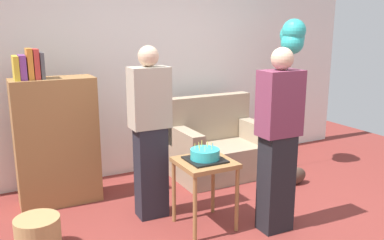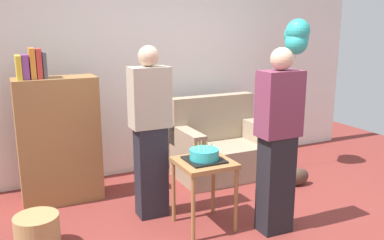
{
  "view_description": "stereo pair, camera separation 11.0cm",
  "coord_description": "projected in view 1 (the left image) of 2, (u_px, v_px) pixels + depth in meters",
  "views": [
    {
      "loc": [
        -1.84,
        -2.65,
        1.8
      ],
      "look_at": [
        -0.16,
        0.59,
        0.95
      ],
      "focal_mm": 38.05,
      "sensor_mm": 36.0,
      "label": 1
    },
    {
      "loc": [
        -1.74,
        -2.7,
        1.8
      ],
      "look_at": [
        -0.16,
        0.59,
        0.95
      ],
      "focal_mm": 38.05,
      "sensor_mm": 36.0,
      "label": 2
    }
  ],
  "objects": [
    {
      "name": "bookshelf",
      "position": [
        56.0,
        139.0,
        4.11
      ],
      "size": [
        0.8,
        0.36,
        1.59
      ],
      "color": "olive",
      "rests_on": "ground_plane"
    },
    {
      "name": "balloon_bunch",
      "position": [
        293.0,
        36.0,
        4.89
      ],
      "size": [
        0.34,
        0.37,
        1.88
      ],
      "color": "silver",
      "rests_on": "ground_plane"
    },
    {
      "name": "person_holding_cake",
      "position": [
        278.0,
        141.0,
        3.51
      ],
      "size": [
        0.36,
        0.22,
        1.63
      ],
      "rotation": [
        0.0,
        0.0,
        2.9
      ],
      "color": "black",
      "rests_on": "ground_plane"
    },
    {
      "name": "wall_back",
      "position": [
        149.0,
        63.0,
        4.99
      ],
      "size": [
        6.0,
        0.1,
        2.7
      ],
      "primitive_type": "cube",
      "color": "silver",
      "rests_on": "ground_plane"
    },
    {
      "name": "ground_plane",
      "position": [
        240.0,
        238.0,
        3.53
      ],
      "size": [
        8.0,
        8.0,
        0.0
      ],
      "primitive_type": "plane",
      "color": "maroon"
    },
    {
      "name": "person_blowing_candles",
      "position": [
        150.0,
        132.0,
        3.78
      ],
      "size": [
        0.36,
        0.22,
        1.63
      ],
      "rotation": [
        0.0,
        0.0,
        0.32
      ],
      "color": "#23232D",
      "rests_on": "ground_plane"
    },
    {
      "name": "couch",
      "position": [
        217.0,
        148.0,
        4.97
      ],
      "size": [
        1.1,
        0.7,
        0.96
      ],
      "color": "gray",
      "rests_on": "ground_plane"
    },
    {
      "name": "wicker_basket",
      "position": [
        38.0,
        235.0,
        3.28
      ],
      "size": [
        0.36,
        0.36,
        0.3
      ],
      "primitive_type": "cylinder",
      "color": "#A88451",
      "rests_on": "ground_plane"
    },
    {
      "name": "birthday_cake",
      "position": [
        205.0,
        155.0,
        3.6
      ],
      "size": [
        0.32,
        0.32,
        0.17
      ],
      "color": "black",
      "rests_on": "side_table"
    },
    {
      "name": "handbag",
      "position": [
        295.0,
        176.0,
        4.71
      ],
      "size": [
        0.28,
        0.14,
        0.2
      ],
      "primitive_type": "ellipsoid",
      "color": "#473328",
      "rests_on": "ground_plane"
    },
    {
      "name": "side_table",
      "position": [
        205.0,
        171.0,
        3.63
      ],
      "size": [
        0.48,
        0.48,
        0.63
      ],
      "color": "olive",
      "rests_on": "ground_plane"
    }
  ]
}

